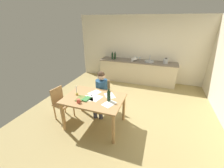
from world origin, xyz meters
TOP-DOWN VIEW (x-y plane):
  - ground_plane at (0.00, 0.00)m, footprint 5.20×5.20m
  - wall_back at (0.00, 2.60)m, footprint 5.20×0.12m
  - kitchen_counter at (0.00, 2.24)m, footprint 3.06×0.64m
  - dining_table at (-0.47, -0.82)m, footprint 1.36×0.94m
  - chair_at_table at (-0.55, -0.11)m, footprint 0.44×0.44m
  - person_seated at (-0.54, -0.26)m, footprint 0.36×0.61m
  - chair_side_empty at (-1.41, -0.84)m, footprint 0.46×0.46m
  - coffee_mug at (-0.68, -1.13)m, footprint 0.11×0.08m
  - candlestick at (-0.91, -0.83)m, footprint 0.06×0.06m
  - book_magazine at (-0.59, -0.95)m, footprint 0.16×0.23m
  - book_cookery at (-0.74, -0.97)m, footprint 0.19×0.27m
  - paper_letter at (-0.16, -0.61)m, footprint 0.35×0.36m
  - paper_bill at (-0.05, -0.95)m, footprint 0.31×0.35m
  - paper_envelope at (-0.58, -0.89)m, footprint 0.34×0.36m
  - paper_receipt at (-0.41, -0.82)m, footprint 0.27×0.33m
  - paper_notice at (-0.56, -0.60)m, footprint 0.31×0.36m
  - wine_bottle_on_table at (-0.09, -0.83)m, footprint 0.08×0.08m
  - sink_unit at (0.45, 2.24)m, footprint 0.36×0.36m
  - bottle_oil at (-1.06, 2.17)m, footprint 0.07×0.07m
  - bottle_vinegar at (-0.95, 2.21)m, footprint 0.08×0.08m
  - mixing_bowl at (-0.15, 2.29)m, footprint 0.25×0.25m
  - stovetop_kettle at (1.06, 2.24)m, footprint 0.18×0.18m
  - wine_glass_near_sink at (0.06, 2.39)m, footprint 0.07×0.07m
  - wine_glass_by_kettle at (-0.06, 2.39)m, footprint 0.07×0.07m
  - wine_glass_back_left at (-0.15, 2.39)m, footprint 0.07×0.07m
  - teacup_on_counter at (-0.19, 2.09)m, footprint 0.11×0.07m

SIDE VIEW (x-z plane):
  - ground_plane at x=0.00m, z-range -0.04..0.00m
  - kitchen_counter at x=0.00m, z-range 0.00..0.90m
  - chair_side_empty at x=-1.41m, z-range 0.05..0.90m
  - chair_at_table at x=-0.55m, z-range 0.06..0.94m
  - dining_table at x=-0.47m, z-range 0.28..1.05m
  - person_seated at x=-0.54m, z-range 0.08..1.28m
  - paper_letter at x=-0.16m, z-range 0.77..0.77m
  - paper_bill at x=-0.05m, z-range 0.77..0.77m
  - paper_envelope at x=-0.58m, z-range 0.77..0.77m
  - paper_receipt at x=-0.41m, z-range 0.77..0.77m
  - paper_notice at x=-0.56m, z-range 0.77..0.77m
  - book_cookery at x=-0.74m, z-range 0.77..0.79m
  - book_magazine at x=-0.59m, z-range 0.77..0.80m
  - coffee_mug at x=-0.68m, z-range 0.77..0.86m
  - candlestick at x=-0.91m, z-range 0.72..0.95m
  - wine_bottle_on_table at x=-0.09m, z-range 0.75..1.04m
  - sink_unit at x=0.45m, z-range 0.80..1.04m
  - teacup_on_counter at x=-0.19m, z-range 0.90..0.99m
  - mixing_bowl at x=-0.15m, z-range 0.90..1.01m
  - stovetop_kettle at x=1.06m, z-range 0.89..1.11m
  - wine_glass_near_sink at x=0.06m, z-range 0.93..1.09m
  - wine_glass_by_kettle at x=-0.06m, z-range 0.93..1.09m
  - wine_glass_back_left at x=-0.15m, z-range 0.93..1.09m
  - bottle_oil at x=-1.06m, z-range 0.88..1.17m
  - bottle_vinegar at x=-0.95m, z-range 0.88..1.18m
  - wall_back at x=0.00m, z-range 0.00..2.60m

